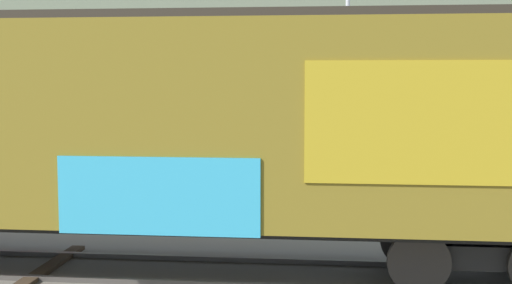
{
  "coord_description": "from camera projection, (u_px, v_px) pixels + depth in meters",
  "views": [
    {
      "loc": [
        1.04,
        -10.79,
        3.12
      ],
      "look_at": [
        -0.1,
        2.9,
        1.85
      ],
      "focal_mm": 48.44,
      "sensor_mm": 36.0,
      "label": 1
    }
  ],
  "objects": [
    {
      "name": "ground_plane",
      "position": [
        247.0,
        273.0,
        11.08
      ],
      "size": [
        260.0,
        260.0,
        0.0
      ],
      "primitive_type": "plane",
      "color": "slate"
    },
    {
      "name": "parked_car_red",
      "position": [
        2.0,
        163.0,
        18.51
      ],
      "size": [
        4.47,
        2.17,
        1.72
      ],
      "color": "#B21E1E",
      "rests_on": "ground_plane"
    },
    {
      "name": "freight_car",
      "position": [
        161.0,
        125.0,
        10.97
      ],
      "size": [
        15.21,
        3.27,
        4.2
      ],
      "color": "olive",
      "rests_on": "ground_plane"
    },
    {
      "name": "parked_car_tan",
      "position": [
        244.0,
        170.0,
        17.44
      ],
      "size": [
        4.29,
        2.16,
        1.63
      ],
      "color": "#9E8966",
      "rests_on": "ground_plane"
    },
    {
      "name": "hillside",
      "position": [
        302.0,
        40.0,
        69.66
      ],
      "size": [
        130.81,
        31.01,
        18.19
      ],
      "color": "slate",
      "rests_on": "ground_plane"
    }
  ]
}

